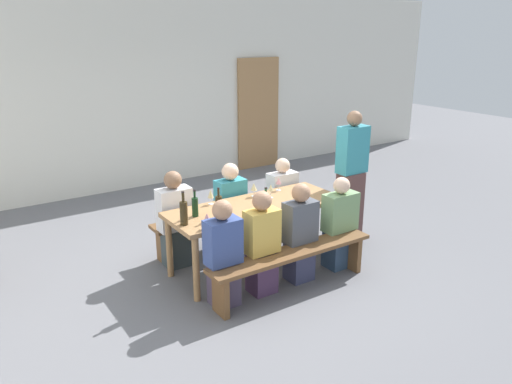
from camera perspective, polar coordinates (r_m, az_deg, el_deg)
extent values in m
plane|color=slate|center=(5.89, 0.00, -8.35)|extent=(24.00, 24.00, 0.00)
cube|color=silver|center=(8.69, -14.12, 10.86)|extent=(14.00, 0.20, 3.20)
cube|color=#9E7247|center=(9.76, 0.27, 8.89)|extent=(0.90, 0.06, 2.10)
cube|color=#9E7247|center=(5.60, 0.00, -1.70)|extent=(2.02, 0.76, 0.05)
cylinder|color=#9E7247|center=(5.07, -6.83, -8.70)|extent=(0.07, 0.07, 0.70)
cylinder|color=#9E7247|center=(6.04, 9.05, -4.21)|extent=(0.07, 0.07, 0.70)
cylinder|color=#9E7247|center=(5.59, -9.83, -6.18)|extent=(0.07, 0.07, 0.70)
cylinder|color=#9E7247|center=(6.49, 5.27, -2.46)|extent=(0.07, 0.07, 0.70)
cube|color=brown|center=(5.20, 4.18, -6.87)|extent=(1.92, 0.30, 0.04)
cube|color=brown|center=(4.88, -4.04, -11.64)|extent=(0.06, 0.24, 0.41)
cube|color=brown|center=(5.82, 10.87, -6.78)|extent=(0.06, 0.24, 0.41)
cube|color=brown|center=(6.24, -3.46, -2.48)|extent=(1.92, 0.30, 0.04)
cube|color=brown|center=(5.97, -10.58, -6.08)|extent=(0.06, 0.24, 0.41)
cube|color=brown|center=(6.76, 2.86, -2.84)|extent=(0.06, 0.24, 0.41)
cylinder|color=#143319|center=(5.26, -6.94, -1.72)|extent=(0.07, 0.07, 0.20)
cylinder|color=#143319|center=(5.22, -7.00, -0.29)|extent=(0.02, 0.02, 0.08)
cylinder|color=black|center=(5.20, -7.02, 0.17)|extent=(0.03, 0.03, 0.01)
cylinder|color=#234C2D|center=(5.27, 1.11, -1.55)|extent=(0.07, 0.07, 0.20)
cylinder|color=#234C2D|center=(5.22, 1.12, -0.05)|extent=(0.03, 0.03, 0.09)
cylinder|color=black|center=(5.21, 1.12, 0.47)|extent=(0.03, 0.03, 0.01)
cylinder|color=#332814|center=(5.18, -4.25, -1.75)|extent=(0.07, 0.07, 0.24)
cylinder|color=#332814|center=(5.13, -4.29, -0.08)|extent=(0.02, 0.02, 0.08)
cylinder|color=black|center=(5.11, -4.31, 0.42)|extent=(0.03, 0.03, 0.01)
cylinder|color=#332814|center=(5.04, -8.21, -2.42)|extent=(0.08, 0.08, 0.24)
cylinder|color=#332814|center=(4.99, -8.29, -0.60)|extent=(0.03, 0.03, 0.10)
cylinder|color=black|center=(4.97, -8.32, 0.00)|extent=(0.03, 0.03, 0.01)
cylinder|color=silver|center=(5.63, -5.15, -1.36)|extent=(0.06, 0.06, 0.01)
cylinder|color=silver|center=(5.62, -5.16, -0.98)|extent=(0.01, 0.01, 0.07)
cone|color=beige|center=(5.59, -5.18, -0.19)|extent=(0.07, 0.07, 0.09)
cylinder|color=silver|center=(5.82, 1.68, -0.64)|extent=(0.06, 0.06, 0.01)
cylinder|color=silver|center=(5.80, 1.68, -0.23)|extent=(0.01, 0.01, 0.08)
cone|color=beige|center=(5.78, 1.69, 0.52)|extent=(0.06, 0.06, 0.08)
cylinder|color=silver|center=(4.96, -5.56, -4.13)|extent=(0.06, 0.06, 0.01)
cylinder|color=silver|center=(4.95, -5.57, -3.74)|extent=(0.01, 0.01, 0.07)
cone|color=#D18C93|center=(4.92, -5.60, -2.89)|extent=(0.08, 0.08, 0.09)
cylinder|color=silver|center=(6.08, 2.57, 0.21)|extent=(0.06, 0.06, 0.01)
cylinder|color=silver|center=(6.07, 2.58, 0.58)|extent=(0.01, 0.01, 0.08)
cone|color=#D18C93|center=(6.05, 2.59, 1.27)|extent=(0.07, 0.07, 0.07)
cylinder|color=silver|center=(5.86, -0.24, -0.48)|extent=(0.06, 0.06, 0.01)
cylinder|color=silver|center=(5.85, -0.24, -0.12)|extent=(0.01, 0.01, 0.07)
cone|color=beige|center=(5.83, -0.24, 0.61)|extent=(0.08, 0.08, 0.09)
cube|color=#493D55|center=(5.04, -3.67, -10.36)|extent=(0.26, 0.24, 0.45)
cube|color=#384C8C|center=(4.84, -3.78, -5.65)|extent=(0.35, 0.20, 0.45)
sphere|color=#A87A5B|center=(4.72, -3.86, -2.04)|extent=(0.20, 0.20, 0.20)
cube|color=#4B3151|center=(5.25, 0.65, -9.06)|extent=(0.26, 0.24, 0.45)
cube|color=gold|center=(5.06, 0.67, -4.50)|extent=(0.35, 0.20, 0.45)
sphere|color=#A87A5B|center=(4.94, 0.69, -1.01)|extent=(0.20, 0.20, 0.20)
cube|color=#363958|center=(5.52, 4.91, -7.73)|extent=(0.27, 0.24, 0.45)
cube|color=#4C515B|center=(5.34, 5.04, -3.38)|extent=(0.36, 0.20, 0.45)
sphere|color=#A87A5B|center=(5.23, 5.14, -0.08)|extent=(0.20, 0.20, 0.20)
cube|color=navy|center=(5.86, 9.33, -6.29)|extent=(0.30, 0.24, 0.45)
cube|color=#729966|center=(5.69, 9.56, -2.24)|extent=(0.40, 0.20, 0.43)
sphere|color=beige|center=(5.60, 9.72, 0.74)|extent=(0.19, 0.19, 0.19)
cube|color=#374346|center=(5.88, -9.04, -6.20)|extent=(0.28, 0.24, 0.45)
cube|color=silver|center=(5.70, -9.27, -1.92)|extent=(0.38, 0.20, 0.48)
sphere|color=#846047|center=(5.60, -9.44, 1.37)|extent=(0.20, 0.20, 0.20)
cube|color=#323B42|center=(6.19, -2.84, -4.69)|extent=(0.27, 0.24, 0.45)
cube|color=teal|center=(6.03, -2.90, -0.70)|extent=(0.36, 0.20, 0.46)
sphere|color=beige|center=(5.93, -2.95, 2.33)|extent=(0.20, 0.20, 0.20)
cube|color=#444B3A|center=(6.59, 2.94, -3.24)|extent=(0.29, 0.24, 0.45)
cube|color=silver|center=(6.44, 3.00, 0.39)|extent=(0.38, 0.20, 0.43)
sphere|color=beige|center=(6.35, 3.04, 3.02)|extent=(0.19, 0.19, 0.19)
cube|color=brown|center=(6.50, 10.54, -1.66)|extent=(0.28, 0.24, 0.91)
cube|color=teal|center=(6.29, 10.93, 4.75)|extent=(0.38, 0.20, 0.58)
sphere|color=#846047|center=(6.22, 11.15, 8.20)|extent=(0.19, 0.19, 0.19)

